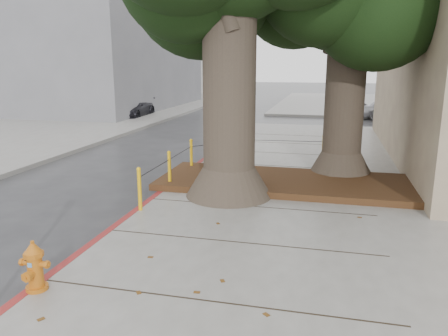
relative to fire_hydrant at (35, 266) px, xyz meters
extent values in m
plane|color=#28282B|center=(1.90, 2.27, -0.50)|extent=(140.00, 140.00, 0.00)
cube|color=slate|center=(7.90, 32.27, -0.43)|extent=(16.00, 20.00, 0.15)
cube|color=maroon|center=(-0.10, 4.77, -0.43)|extent=(0.14, 26.00, 0.16)
cube|color=black|center=(2.80, 6.17, -0.27)|extent=(6.40, 2.60, 0.16)
cube|color=slate|center=(-13.10, 24.27, 5.50)|extent=(12.00, 16.00, 12.00)
cube|color=silver|center=(-15.10, 47.27, 7.00)|extent=(12.00, 18.00, 15.00)
cone|color=#4C3F33|center=(1.60, 4.97, 0.00)|extent=(2.04, 2.04, 0.70)
cylinder|color=#4C3F33|center=(1.60, 4.97, 2.03)|extent=(1.20, 1.20, 4.22)
cone|color=#4C3F33|center=(4.20, 7.47, 0.00)|extent=(1.77, 1.77, 0.70)
cylinder|color=#4C3F33|center=(4.20, 7.47, 1.82)|extent=(1.04, 1.04, 3.84)
cylinder|color=#F2B50D|center=(0.00, 3.47, 0.10)|extent=(0.08, 0.08, 0.90)
sphere|color=#F2B50D|center=(0.00, 3.47, 0.55)|extent=(0.09, 0.09, 0.09)
cylinder|color=#F2B50D|center=(0.00, 5.27, 0.10)|extent=(0.08, 0.08, 0.90)
sphere|color=#F2B50D|center=(0.00, 5.27, 0.55)|extent=(0.09, 0.09, 0.09)
cylinder|color=#F2B50D|center=(0.00, 7.07, 0.10)|extent=(0.08, 0.08, 0.90)
sphere|color=#F2B50D|center=(0.00, 7.07, 0.55)|extent=(0.09, 0.09, 0.09)
cylinder|color=#F2B50D|center=(1.50, 8.57, 0.10)|extent=(0.08, 0.08, 0.90)
sphere|color=#F2B50D|center=(1.50, 8.57, 0.55)|extent=(0.09, 0.09, 0.09)
cylinder|color=#F2B50D|center=(3.70, 8.77, 0.10)|extent=(0.08, 0.08, 0.90)
sphere|color=#F2B50D|center=(3.70, 8.77, 0.55)|extent=(0.09, 0.09, 0.09)
cylinder|color=black|center=(0.00, 4.37, 0.37)|extent=(0.02, 1.80, 0.02)
cylinder|color=black|center=(0.00, 6.17, 0.37)|extent=(0.02, 1.80, 0.02)
cylinder|color=black|center=(0.75, 7.82, 0.37)|extent=(1.51, 1.51, 0.02)
cylinder|color=black|center=(2.60, 8.67, 0.37)|extent=(2.20, 0.22, 0.02)
cylinder|color=orange|center=(0.00, 0.01, -0.32)|extent=(0.31, 0.31, 0.06)
cylinder|color=orange|center=(0.00, 0.01, -0.07)|extent=(0.21, 0.21, 0.47)
cylinder|color=orange|center=(0.00, 0.01, 0.17)|extent=(0.28, 0.28, 0.07)
cone|color=orange|center=(0.00, 0.01, 0.26)|extent=(0.26, 0.26, 0.13)
cylinder|color=orange|center=(0.00, 0.01, 0.35)|extent=(0.05, 0.05, 0.05)
cylinder|color=orange|center=(-0.12, 0.00, 0.04)|extent=(0.13, 0.09, 0.08)
cylinder|color=orange|center=(0.12, 0.01, 0.04)|extent=(0.13, 0.09, 0.08)
cylinder|color=orange|center=(0.00, -0.11, -0.07)|extent=(0.12, 0.13, 0.12)
cube|color=#5999D8|center=(0.00, -0.10, 0.06)|extent=(0.07, 0.01, 0.07)
imported|color=#ACACB1|center=(7.47, 22.09, 0.13)|extent=(3.87, 1.91, 1.27)
imported|color=black|center=(-7.69, 19.71, 0.08)|extent=(1.82, 4.09, 1.17)
camera|label=1|loc=(3.81, -4.73, 2.71)|focal=35.00mm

